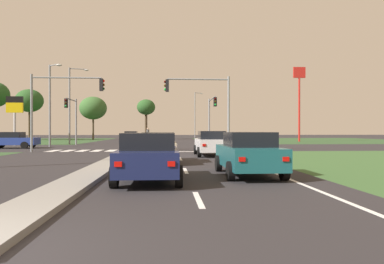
{
  "coord_description": "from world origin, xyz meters",
  "views": [
    {
      "loc": [
        2.78,
        -4.44,
        1.63
      ],
      "look_at": [
        5.68,
        37.84,
        1.47
      ],
      "focal_mm": 33.18,
      "sensor_mm": 36.0,
      "label": 1
    }
  ],
  "objects_px": {
    "traffic_signal_near_left": "(58,98)",
    "traffic_signal_far_left": "(72,113)",
    "car_white_eighth": "(211,143)",
    "car_black_third": "(131,137)",
    "traffic_signal_near_right": "(205,99)",
    "car_navy_second": "(149,157)",
    "pedestrian_at_median": "(148,133)",
    "traffic_signal_far_right": "(211,111)",
    "treeline_second": "(29,101)",
    "treeline_third": "(93,108)",
    "fastfood_pole_sign": "(299,87)",
    "car_blue_seventh": "(12,140)",
    "fuel_price_totem": "(15,110)",
    "car_beige_sixth": "(159,147)",
    "street_lamp_fourth": "(196,113)",
    "car_teal_fifth": "(248,153)",
    "car_red_fourth": "(239,140)",
    "street_lamp_second": "(51,101)",
    "street_lamp_third": "(71,102)",
    "treeline_fourth": "(146,108)"
  },
  "relations": [
    {
      "from": "traffic_signal_near_left",
      "to": "traffic_signal_far_left",
      "type": "bearing_deg",
      "value": 99.79
    },
    {
      "from": "traffic_signal_far_left",
      "to": "fastfood_pole_sign",
      "type": "bearing_deg",
      "value": 22.38
    },
    {
      "from": "traffic_signal_far_right",
      "to": "street_lamp_fourth",
      "type": "distance_m",
      "value": 40.56
    },
    {
      "from": "street_lamp_fourth",
      "to": "treeline_third",
      "type": "height_order",
      "value": "street_lamp_fourth"
    },
    {
      "from": "traffic_signal_far_left",
      "to": "street_lamp_third",
      "type": "height_order",
      "value": "street_lamp_third"
    },
    {
      "from": "traffic_signal_far_right",
      "to": "pedestrian_at_median",
      "type": "distance_m",
      "value": 9.85
    },
    {
      "from": "car_teal_fifth",
      "to": "traffic_signal_far_left",
      "type": "bearing_deg",
      "value": 116.44
    },
    {
      "from": "pedestrian_at_median",
      "to": "car_black_third",
      "type": "bearing_deg",
      "value": 2.18
    },
    {
      "from": "traffic_signal_near_right",
      "to": "treeline_second",
      "type": "height_order",
      "value": "treeline_second"
    },
    {
      "from": "car_white_eighth",
      "to": "traffic_signal_near_right",
      "type": "bearing_deg",
      "value": 88.31
    },
    {
      "from": "car_navy_second",
      "to": "pedestrian_at_median",
      "type": "height_order",
      "value": "pedestrian_at_median"
    },
    {
      "from": "treeline_second",
      "to": "car_white_eighth",
      "type": "bearing_deg",
      "value": -55.84
    },
    {
      "from": "car_red_fourth",
      "to": "street_lamp_second",
      "type": "height_order",
      "value": "street_lamp_second"
    },
    {
      "from": "car_blue_seventh",
      "to": "treeline_third",
      "type": "distance_m",
      "value": 30.85
    },
    {
      "from": "car_red_fourth",
      "to": "fuel_price_totem",
      "type": "bearing_deg",
      "value": -109.12
    },
    {
      "from": "car_white_eighth",
      "to": "traffic_signal_near_left",
      "type": "bearing_deg",
      "value": 156.47
    },
    {
      "from": "treeline_second",
      "to": "treeline_third",
      "type": "distance_m",
      "value": 10.41
    },
    {
      "from": "traffic_signal_far_right",
      "to": "fastfood_pole_sign",
      "type": "height_order",
      "value": "fastfood_pole_sign"
    },
    {
      "from": "fastfood_pole_sign",
      "to": "traffic_signal_near_left",
      "type": "bearing_deg",
      "value": -139.46
    },
    {
      "from": "traffic_signal_near_left",
      "to": "traffic_signal_far_right",
      "type": "bearing_deg",
      "value": 40.02
    },
    {
      "from": "car_navy_second",
      "to": "traffic_signal_far_left",
      "type": "relative_size",
      "value": 0.81
    },
    {
      "from": "car_navy_second",
      "to": "car_black_third",
      "type": "bearing_deg",
      "value": 96.67
    },
    {
      "from": "fuel_price_totem",
      "to": "treeline_second",
      "type": "xyz_separation_m",
      "value": [
        -6.34,
        20.94,
        2.69
      ]
    },
    {
      "from": "traffic_signal_far_left",
      "to": "treeline_second",
      "type": "xyz_separation_m",
      "value": [
        -12.84,
        21.91,
        3.05
      ]
    },
    {
      "from": "car_black_third",
      "to": "traffic_signal_near_right",
      "type": "bearing_deg",
      "value": 110.0
    },
    {
      "from": "fastfood_pole_sign",
      "to": "treeline_third",
      "type": "distance_m",
      "value": 35.29
    },
    {
      "from": "car_red_fourth",
      "to": "treeline_third",
      "type": "height_order",
      "value": "treeline_third"
    },
    {
      "from": "car_blue_seventh",
      "to": "street_lamp_fourth",
      "type": "bearing_deg",
      "value": 155.68
    },
    {
      "from": "car_black_third",
      "to": "street_lamp_third",
      "type": "distance_m",
      "value": 10.34
    },
    {
      "from": "car_red_fourth",
      "to": "street_lamp_fourth",
      "type": "height_order",
      "value": "street_lamp_fourth"
    },
    {
      "from": "car_navy_second",
      "to": "pedestrian_at_median",
      "type": "xyz_separation_m",
      "value": [
        -1.9,
        33.54,
        0.48
      ]
    },
    {
      "from": "treeline_third",
      "to": "traffic_signal_far_right",
      "type": "bearing_deg",
      "value": -54.47
    },
    {
      "from": "traffic_signal_far_left",
      "to": "treeline_third",
      "type": "xyz_separation_m",
      "value": [
        -2.9,
        24.82,
        2.05
      ]
    },
    {
      "from": "treeline_third",
      "to": "treeline_fourth",
      "type": "bearing_deg",
      "value": 9.53
    },
    {
      "from": "fuel_price_totem",
      "to": "car_blue_seventh",
      "type": "bearing_deg",
      "value": -69.02
    },
    {
      "from": "car_navy_second",
      "to": "car_beige_sixth",
      "type": "height_order",
      "value": "car_navy_second"
    },
    {
      "from": "car_navy_second",
      "to": "car_beige_sixth",
      "type": "xyz_separation_m",
      "value": [
        0.13,
        6.73,
        -0.01
      ]
    },
    {
      "from": "traffic_signal_far_right",
      "to": "fuel_price_totem",
      "type": "distance_m",
      "value": 21.75
    },
    {
      "from": "car_navy_second",
      "to": "traffic_signal_near_left",
      "type": "bearing_deg",
      "value": 115.41
    },
    {
      "from": "car_beige_sixth",
      "to": "car_white_eighth",
      "type": "xyz_separation_m",
      "value": [
        3.3,
        4.75,
        0.03
      ]
    },
    {
      "from": "traffic_signal_near_right",
      "to": "fuel_price_totem",
      "type": "height_order",
      "value": "traffic_signal_near_right"
    },
    {
      "from": "traffic_signal_near_left",
      "to": "street_lamp_fourth",
      "type": "height_order",
      "value": "street_lamp_fourth"
    },
    {
      "from": "fastfood_pole_sign",
      "to": "fuel_price_totem",
      "type": "bearing_deg",
      "value": -162.66
    },
    {
      "from": "traffic_signal_far_right",
      "to": "traffic_signal_near_left",
      "type": "bearing_deg",
      "value": -139.98
    },
    {
      "from": "car_black_third",
      "to": "car_blue_seventh",
      "type": "distance_m",
      "value": 18.68
    },
    {
      "from": "traffic_signal_far_right",
      "to": "pedestrian_at_median",
      "type": "relative_size",
      "value": 3.03
    },
    {
      "from": "car_beige_sixth",
      "to": "traffic_signal_far_right",
      "type": "bearing_deg",
      "value": 75.67
    },
    {
      "from": "traffic_signal_near_left",
      "to": "car_white_eighth",
      "type": "bearing_deg",
      "value": -23.53
    },
    {
      "from": "pedestrian_at_median",
      "to": "fastfood_pole_sign",
      "type": "distance_m",
      "value": 24.17
    },
    {
      "from": "car_white_eighth",
      "to": "car_black_third",
      "type": "bearing_deg",
      "value": 106.34
    }
  ]
}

